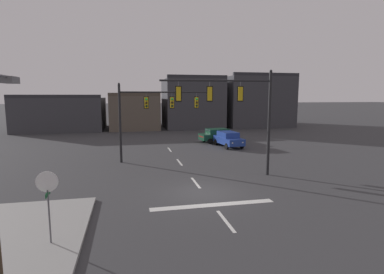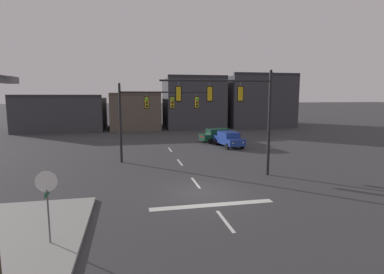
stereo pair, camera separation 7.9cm
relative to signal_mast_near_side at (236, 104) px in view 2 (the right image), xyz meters
name	(u,v)px [view 2 (the right image)]	position (x,y,z in m)	size (l,w,h in m)	color
ground_plane	(203,193)	(-2.99, -3.14, -4.91)	(400.00, 400.00, 0.00)	#353538
sidewalk_near_corner	(17,238)	(-11.37, -7.14, -4.83)	(5.00, 8.00, 0.15)	gray
stop_bar_paint	(213,205)	(-2.99, -5.14, -4.90)	(6.40, 0.50, 0.01)	silver
lane_centreline	(196,183)	(-2.99, -1.14, -4.90)	(0.16, 26.40, 0.01)	silver
signal_mast_near_side	(236,104)	(0.00, 0.00, 0.00)	(7.47, 1.03, 7.20)	black
signal_mast_far_side	(152,109)	(-5.12, 6.05, -0.50)	(7.86, 0.70, 6.50)	black
stop_sign	(47,190)	(-9.97, -7.96, -2.76)	(0.76, 0.64, 2.83)	#56565B
car_lot_nearside	(219,135)	(3.28, 14.55, -4.05)	(4.63, 2.42, 1.61)	#143D28
car_lot_middle	(229,139)	(3.46, 11.36, -4.05)	(2.28, 4.59, 1.61)	navy
building_row	(183,106)	(2.46, 33.17, -1.27)	(45.00, 13.41, 9.19)	#38383D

